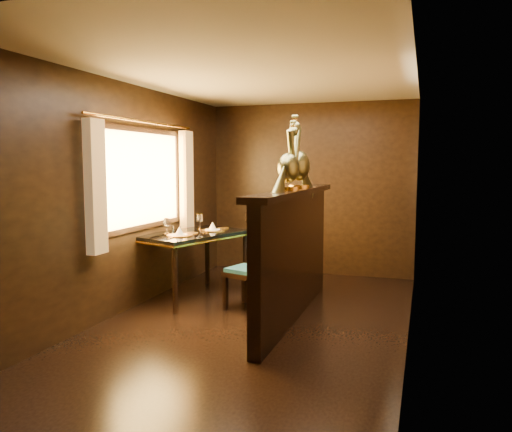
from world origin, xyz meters
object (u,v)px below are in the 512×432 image
(chair_left, at_px, (255,255))
(peacock_left, at_px, (289,155))
(dining_table, at_px, (193,239))
(chair_right, at_px, (280,240))
(peacock_right, at_px, (299,153))

(chair_left, relative_size, peacock_left, 1.70)
(dining_table, distance_m, peacock_left, 1.82)
(chair_right, relative_size, peacock_right, 1.74)
(dining_table, height_order, chair_right, chair_right)
(chair_left, xyz_separation_m, peacock_right, (0.47, 0.07, 1.12))
(chair_right, distance_m, peacock_left, 1.54)
(chair_left, distance_m, peacock_left, 1.24)
(peacock_right, bearing_deg, chair_left, -171.37)
(dining_table, relative_size, chair_left, 1.29)
(chair_left, distance_m, chair_right, 0.74)
(chair_right, bearing_deg, dining_table, -173.39)
(chair_left, bearing_deg, chair_right, 100.96)
(dining_table, distance_m, chair_left, 0.96)
(chair_left, bearing_deg, peacock_right, 25.51)
(dining_table, bearing_deg, peacock_right, 10.19)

